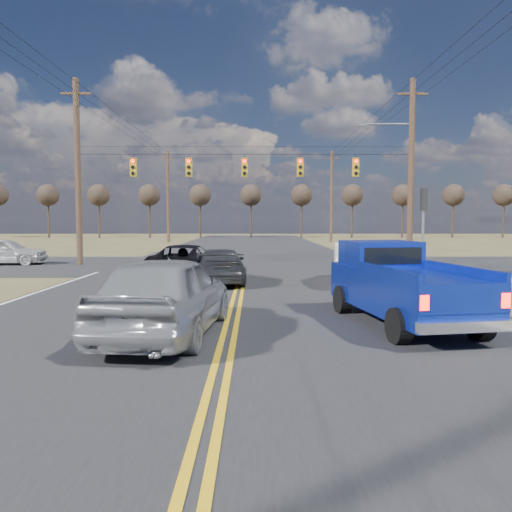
{
  "coord_description": "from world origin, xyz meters",
  "views": [
    {
      "loc": [
        0.55,
        -9.15,
        2.47
      ],
      "look_at": [
        0.58,
        4.19,
        1.5
      ],
      "focal_mm": 35.0,
      "sensor_mm": 36.0,
      "label": 1
    }
  ],
  "objects_px": {
    "black_suv": "(185,262)",
    "white_car_queue": "(356,263)",
    "dgrey_car_queue": "(220,266)",
    "cross_car_west": "(5,251)",
    "silver_suv": "(166,295)",
    "pickup_truck": "(400,285)"
  },
  "relations": [
    {
      "from": "black_suv",
      "to": "white_car_queue",
      "type": "height_order",
      "value": "white_car_queue"
    },
    {
      "from": "dgrey_car_queue",
      "to": "cross_car_west",
      "type": "distance_m",
      "value": 14.76
    },
    {
      "from": "silver_suv",
      "to": "white_car_queue",
      "type": "bearing_deg",
      "value": -118.03
    },
    {
      "from": "cross_car_west",
      "to": "white_car_queue",
      "type": "bearing_deg",
      "value": -118.6
    },
    {
      "from": "silver_suv",
      "to": "cross_car_west",
      "type": "distance_m",
      "value": 20.61
    },
    {
      "from": "dgrey_car_queue",
      "to": "white_car_queue",
      "type": "bearing_deg",
      "value": 173.63
    },
    {
      "from": "silver_suv",
      "to": "dgrey_car_queue",
      "type": "bearing_deg",
      "value": -87.68
    },
    {
      "from": "cross_car_west",
      "to": "pickup_truck",
      "type": "bearing_deg",
      "value": -136.1
    },
    {
      "from": "pickup_truck",
      "to": "white_car_queue",
      "type": "distance_m",
      "value": 7.48
    },
    {
      "from": "white_car_queue",
      "to": "dgrey_car_queue",
      "type": "height_order",
      "value": "white_car_queue"
    },
    {
      "from": "silver_suv",
      "to": "cross_car_west",
      "type": "xyz_separation_m",
      "value": [
        -11.87,
        16.85,
        -0.14
      ]
    },
    {
      "from": "pickup_truck",
      "to": "silver_suv",
      "type": "height_order",
      "value": "pickup_truck"
    },
    {
      "from": "white_car_queue",
      "to": "dgrey_car_queue",
      "type": "relative_size",
      "value": 1.04
    },
    {
      "from": "black_suv",
      "to": "white_car_queue",
      "type": "bearing_deg",
      "value": 170.81
    },
    {
      "from": "dgrey_car_queue",
      "to": "pickup_truck",
      "type": "bearing_deg",
      "value": 117.42
    },
    {
      "from": "white_car_queue",
      "to": "cross_car_west",
      "type": "relative_size",
      "value": 1.11
    },
    {
      "from": "dgrey_car_queue",
      "to": "silver_suv",
      "type": "bearing_deg",
      "value": 81.91
    },
    {
      "from": "black_suv",
      "to": "dgrey_car_queue",
      "type": "xyz_separation_m",
      "value": [
        1.55,
        -1.42,
        -0.05
      ]
    },
    {
      "from": "silver_suv",
      "to": "black_suv",
      "type": "bearing_deg",
      "value": -78.58
    },
    {
      "from": "black_suv",
      "to": "cross_car_west",
      "type": "bearing_deg",
      "value": -27.51
    },
    {
      "from": "white_car_queue",
      "to": "dgrey_car_queue",
      "type": "xyz_separation_m",
      "value": [
        -5.28,
        0.16,
        -0.13
      ]
    },
    {
      "from": "black_suv",
      "to": "white_car_queue",
      "type": "distance_m",
      "value": 7.0
    }
  ]
}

